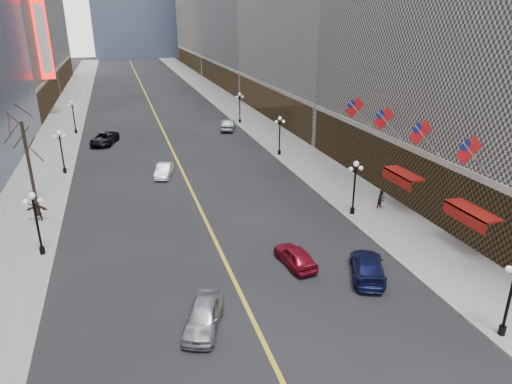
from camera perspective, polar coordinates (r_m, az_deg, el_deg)
sidewalk_east at (r=74.98m, az=-1.17°, el=9.36°), size 6.00×230.00×0.15m
sidewalk_west at (r=72.80m, az=-23.09°, el=7.32°), size 6.00×230.00×0.15m
lane_line at (r=82.35m, az=-12.68°, el=9.88°), size 0.25×200.00×0.02m
streetlamp_east_0 at (r=26.09m, az=29.36°, el=-10.45°), size 1.26×0.44×4.52m
streetlamp_east_1 at (r=37.51m, az=12.24°, el=1.21°), size 1.26×0.44×4.52m
streetlamp_east_2 at (r=53.25m, az=2.98°, el=7.56°), size 1.26×0.44×4.52m
streetlamp_east_3 at (r=70.09m, az=-2.05°, el=10.87°), size 1.26×0.44×4.52m
streetlamp_west_1 at (r=33.67m, az=-25.81°, el=-2.84°), size 1.26×0.44×4.52m
streetlamp_west_2 at (r=50.63m, az=-23.18°, el=5.15°), size 1.26×0.44×4.52m
streetlamp_west_3 at (r=68.12m, az=-21.87°, el=9.09°), size 1.26×0.44×4.52m
flag_2 at (r=32.02m, az=25.27°, el=4.46°), size 2.87×0.12×2.87m
flag_3 at (r=35.74m, az=20.07°, el=6.77°), size 2.87×0.12×2.87m
flag_4 at (r=39.74m, az=15.85°, el=8.60°), size 2.87×0.12×2.87m
flag_5 at (r=43.94m, az=12.39°, el=10.05°), size 2.87×0.12×2.87m
awning_b at (r=33.84m, az=25.18°, el=-2.29°), size 1.40×4.00×0.93m
awning_c at (r=39.65m, az=17.73°, el=2.03°), size 1.40×4.00×0.93m
theatre_marquee at (r=81.39m, az=-25.08°, el=16.90°), size 2.00×0.55×12.00m
tree_west_far at (r=42.41m, az=-27.04°, el=6.39°), size 3.60×3.60×7.92m
car_nb_near at (r=24.86m, az=-6.57°, el=-15.16°), size 3.16×4.56×1.44m
car_nb_mid at (r=47.56m, az=-11.43°, el=2.67°), size 2.40×4.19×1.31m
car_nb_far at (r=61.75m, az=-18.43°, el=6.35°), size 4.03×5.93×1.51m
car_sb_near at (r=29.83m, az=13.78°, el=-9.01°), size 3.79×5.20×1.40m
car_sb_mid at (r=30.33m, az=4.92°, el=-7.96°), size 2.04×4.09×1.34m
car_sb_far at (r=66.24m, az=-3.54°, el=8.37°), size 3.03×5.04×1.57m
ped_east_walk at (r=39.93m, az=15.43°, el=-0.84°), size 0.88×0.67×1.61m
ped_west_far at (r=40.02m, az=-25.67°, el=-2.04°), size 1.73×0.79×1.80m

